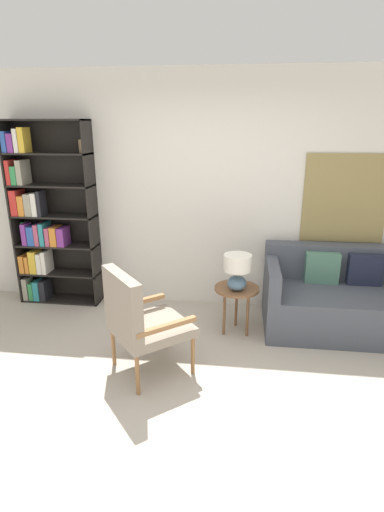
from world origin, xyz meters
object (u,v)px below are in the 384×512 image
object	(u,v)px
bookshelf	(44,220)
side_table	(237,293)
armchair	(138,317)
table_lamp	(237,269)
couch	(343,299)

from	to	relation	value
bookshelf	side_table	xyz separation A→B (m)	(2.31, -0.55, -0.58)
armchair	table_lamp	distance (m)	1.15
bookshelf	armchair	world-z (taller)	bookshelf
bookshelf	armchair	distance (m)	2.10
side_table	table_lamp	world-z (taller)	table_lamp
armchair	side_table	xyz separation A→B (m)	(0.82, 0.85, -0.11)
couch	side_table	distance (m)	1.17
armchair	couch	world-z (taller)	armchair
bookshelf	side_table	distance (m)	2.45
bookshelf	couch	world-z (taller)	bookshelf
armchair	couch	distance (m)	2.26
bookshelf	table_lamp	distance (m)	2.41
couch	bookshelf	bearing A→B (deg)	175.16
bookshelf	table_lamp	world-z (taller)	bookshelf
armchair	couch	bearing A→B (deg)	29.58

